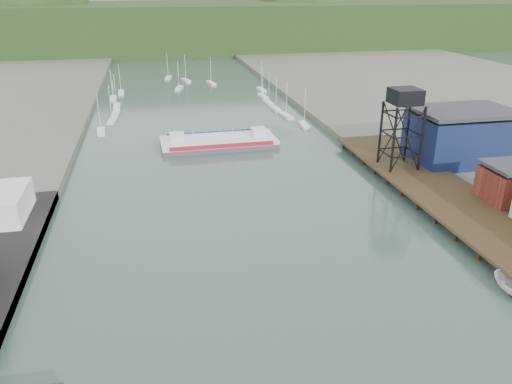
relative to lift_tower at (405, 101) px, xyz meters
name	(u,v)px	position (x,y,z in m)	size (l,w,h in m)	color
east_pier	(440,190)	(2.00, -13.00, -13.75)	(14.00, 70.00, 2.45)	black
lift_tower	(405,101)	(0.00, 0.00, 0.00)	(6.50, 6.50, 16.00)	black
blue_shed	(461,136)	(15.00, 2.00, -8.59)	(20.50, 14.50, 11.30)	#0C1A37
marina_sailboats	(193,100)	(-34.92, 80.46, -15.30)	(57.71, 92.65, 0.90)	silver
distant_hills	(162,29)	(-38.98, 243.35, -5.27)	(500.00, 120.00, 80.00)	black
chain_ferry	(219,142)	(-33.34, 27.78, -14.49)	(28.17, 11.97, 4.02)	#474749
motorboat	(510,286)	(-5.48, -42.51, -14.52)	(2.19, 5.82, 2.25)	silver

